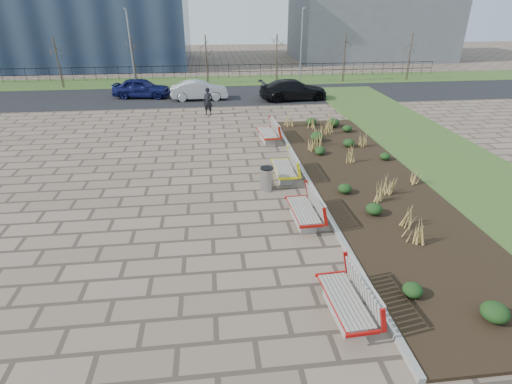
{
  "coord_description": "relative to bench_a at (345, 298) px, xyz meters",
  "views": [
    {
      "loc": [
        0.12,
        -8.91,
        6.72
      ],
      "look_at": [
        1.5,
        3.0,
        0.9
      ],
      "focal_mm": 28.0,
      "sensor_mm": 36.0,
      "label": 1
    }
  ],
  "objects": [
    {
      "name": "car_black",
      "position": [
        3.22,
        22.01,
        0.24
      ],
      "size": [
        5.13,
        2.47,
        1.44
      ],
      "primitive_type": "imported",
      "rotation": [
        0.0,
        0.0,
        1.66
      ],
      "color": "black",
      "rests_on": "road"
    },
    {
      "name": "tree_f",
      "position": [
        15.0,
        28.49,
        1.54
      ],
      "size": [
        1.4,
        1.4,
        4.0
      ],
      "primitive_type": null,
      "color": "#4C3D2D",
      "rests_on": "grass_verge_far"
    },
    {
      "name": "ground",
      "position": [
        -3.0,
        1.99,
        -0.5
      ],
      "size": [
        120.0,
        120.0,
        0.0
      ],
      "primitive_type": "plane",
      "color": "#786352",
      "rests_on": "ground"
    },
    {
      "name": "pedestrian",
      "position": [
        -3.0,
        18.5,
        0.36
      ],
      "size": [
        0.72,
        0.58,
        1.71
      ],
      "primitive_type": "imported",
      "rotation": [
        0.0,
        0.0,
        -0.3
      ],
      "color": "black",
      "rests_on": "ground"
    },
    {
      "name": "car_blue",
      "position": [
        -7.91,
        23.99,
        0.23
      ],
      "size": [
        4.35,
        2.19,
        1.42
      ],
      "primitive_type": "imported",
      "rotation": [
        0.0,
        0.0,
        1.44
      ],
      "color": "#11154C",
      "rests_on": "road"
    },
    {
      "name": "litter_bin",
      "position": [
        -0.85,
        6.99,
        -0.05
      ],
      "size": [
        0.49,
        0.49,
        0.91
      ],
      "primitive_type": "cylinder",
      "color": "#B2B2B7",
      "rests_on": "ground"
    },
    {
      "name": "grass_verge_near",
      "position": [
        8.0,
        6.99,
        -0.48
      ],
      "size": [
        5.0,
        38.0,
        0.04
      ],
      "primitive_type": "cube",
      "color": "#33511E",
      "rests_on": "ground"
    },
    {
      "name": "railing_fence",
      "position": [
        -3.0,
        31.49,
        0.14
      ],
      "size": [
        44.0,
        0.1,
        1.2
      ],
      "primitive_type": null,
      "color": "black",
      "rests_on": "grass_verge_far"
    },
    {
      "name": "lamp_west",
      "position": [
        -9.0,
        27.99,
        2.54
      ],
      "size": [
        0.24,
        0.6,
        6.0
      ],
      "primitive_type": null,
      "color": "gray",
      "rests_on": "grass_verge_far"
    },
    {
      "name": "road",
      "position": [
        -3.0,
        23.99,
        -0.49
      ],
      "size": [
        80.0,
        7.0,
        0.02
      ],
      "primitive_type": "cube",
      "color": "black",
      "rests_on": "ground"
    },
    {
      "name": "tree_c",
      "position": [
        -3.0,
        28.49,
        1.54
      ],
      "size": [
        1.4,
        1.4,
        4.0
      ],
      "primitive_type": null,
      "color": "#4C3D2D",
      "rests_on": "grass_verge_far"
    },
    {
      "name": "tree_b",
      "position": [
        -9.0,
        28.49,
        1.54
      ],
      "size": [
        1.4,
        1.4,
        4.0
      ],
      "primitive_type": null,
      "color": "#4C3D2D",
      "rests_on": "grass_verge_far"
    },
    {
      "name": "bench_d",
      "position": [
        0.0,
        12.89,
        0.0
      ],
      "size": [
        1.08,
        2.17,
        1.0
      ],
      "primitive_type": null,
      "rotation": [
        0.0,
        0.0,
        0.09
      ],
      "color": "#B8210C",
      "rests_on": "ground"
    },
    {
      "name": "bench_b",
      "position": [
        0.0,
        4.4,
        0.0
      ],
      "size": [
        0.98,
        2.13,
        1.0
      ],
      "primitive_type": null,
      "rotation": [
        0.0,
        0.0,
        0.04
      ],
      "color": "#AA110B",
      "rests_on": "ground"
    },
    {
      "name": "lamp_east",
      "position": [
        5.0,
        27.99,
        2.54
      ],
      "size": [
        0.24,
        0.6,
        6.0
      ],
      "primitive_type": null,
      "color": "gray",
      "rests_on": "grass_verge_far"
    },
    {
      "name": "bench_c",
      "position": [
        0.0,
        8.05,
        0.0
      ],
      "size": [
        0.9,
        2.1,
        1.0
      ],
      "primitive_type": null,
      "rotation": [
        0.0,
        0.0,
        -0.0
      ],
      "color": "yellow",
      "rests_on": "ground"
    },
    {
      "name": "building_grey",
      "position": [
        17.0,
        43.99,
        4.5
      ],
      "size": [
        18.0,
        12.0,
        10.0
      ],
      "primitive_type": "cube",
      "color": "slate",
      "rests_on": "ground"
    },
    {
      "name": "tree_d",
      "position": [
        3.0,
        28.49,
        1.54
      ],
      "size": [
        1.4,
        1.4,
        4.0
      ],
      "primitive_type": null,
      "color": "#4C3D2D",
      "rests_on": "grass_verge_far"
    },
    {
      "name": "bench_a",
      "position": [
        0.0,
        0.0,
        0.0
      ],
      "size": [
        1.02,
        2.15,
        1.0
      ],
      "primitive_type": null,
      "rotation": [
        0.0,
        0.0,
        0.06
      ],
      "color": "#B90E0C",
      "rests_on": "ground"
    },
    {
      "name": "tree_e",
      "position": [
        9.0,
        28.49,
        1.54
      ],
      "size": [
        1.4,
        1.4,
        4.0
      ],
      "primitive_type": null,
      "color": "#4C3D2D",
      "rests_on": "grass_verge_far"
    },
    {
      "name": "planting_curb",
      "position": [
        0.92,
        6.99,
        -0.42
      ],
      "size": [
        0.16,
        18.0,
        0.15
      ],
      "primitive_type": "cube",
      "color": "gray",
      "rests_on": "ground"
    },
    {
      "name": "grass_verge_far",
      "position": [
        -3.0,
        29.99,
        -0.48
      ],
      "size": [
        80.0,
        5.0,
        0.04
      ],
      "primitive_type": "cube",
      "color": "#33511E",
      "rests_on": "ground"
    },
    {
      "name": "tree_a",
      "position": [
        -15.0,
        28.49,
        1.54
      ],
      "size": [
        1.4,
        1.4,
        4.0
      ],
      "primitive_type": null,
      "color": "#4C3D2D",
      "rests_on": "grass_verge_far"
    },
    {
      "name": "planting_bed",
      "position": [
        3.25,
        6.99,
        -0.45
      ],
      "size": [
        4.5,
        18.0,
        0.1
      ],
      "primitive_type": "cube",
      "color": "black",
      "rests_on": "ground"
    },
    {
      "name": "car_silver",
      "position": [
        -3.61,
        22.84,
        0.2
      ],
      "size": [
        4.12,
        1.49,
        1.35
      ],
      "primitive_type": "imported",
      "rotation": [
        0.0,
        0.0,
        1.59
      ],
      "color": "#A8ABB0",
      "rests_on": "road"
    }
  ]
}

